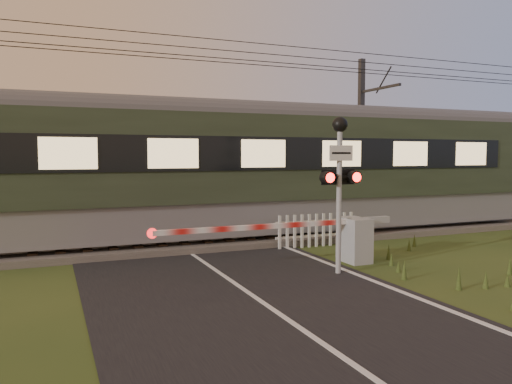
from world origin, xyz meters
name	(u,v)px	position (x,y,z in m)	size (l,w,h in m)	color
ground	(265,305)	(0.00, 0.00, 0.00)	(160.00, 160.00, 0.00)	#2C4219
road	(271,308)	(0.02, -0.23, 0.01)	(6.00, 140.00, 0.03)	black
track_bed	(177,242)	(0.00, 6.50, 0.07)	(140.00, 3.40, 0.39)	#47423D
overhead_wires	(175,49)	(0.00, 6.50, 5.72)	(120.00, 0.62, 0.62)	black
train	(503,165)	(13.13, 6.50, 2.28)	(42.92, 2.96, 4.00)	gray
boom_gate	(346,238)	(3.26, 2.45, 0.61)	(6.13, 0.85, 1.13)	gray
crossing_signal	(339,167)	(2.46, 1.51, 2.40)	(0.89, 0.36, 3.50)	gray
picket_fence	(316,230)	(3.65, 4.60, 0.49)	(2.59, 0.08, 0.96)	silver
catenary_mast	(362,138)	(8.01, 8.72, 3.35)	(0.20, 2.45, 6.42)	#2D2D30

